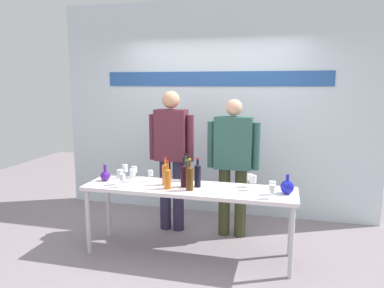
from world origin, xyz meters
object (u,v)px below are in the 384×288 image
at_px(wine_glass_left_5, 133,173).
at_px(wine_glass_right_0, 253,179).
at_px(wine_glass_left_4, 125,169).
at_px(presenter_right, 233,159).
at_px(wine_glass_right_1, 272,185).
at_px(wine_bottle_4, 184,175).
at_px(wine_glass_right_3, 250,178).
at_px(presenter_left, 171,152).
at_px(wine_bottle_5, 186,169).
at_px(wine_bottle_3, 190,177).
at_px(wine_bottle_2, 165,173).
at_px(wine_bottle_0, 168,177).
at_px(wine_glass_left_1, 120,174).
at_px(wine_glass_right_2, 272,189).
at_px(wine_glass_left_0, 134,170).
at_px(wine_glass_left_3, 151,173).
at_px(wine_glass_left_2, 122,177).
at_px(wine_bottle_1, 198,175).
at_px(display_table, 189,193).
at_px(decanter_blue_right, 287,187).
at_px(decanter_blue_left, 105,175).

height_order(wine_glass_left_5, wine_glass_right_0, wine_glass_right_0).
height_order(wine_glass_left_4, wine_glass_right_0, same).
relative_size(presenter_right, wine_glass_right_1, 12.37).
bearing_deg(wine_bottle_4, wine_glass_right_3, 14.16).
bearing_deg(wine_bottle_4, presenter_left, 118.02).
relative_size(wine_bottle_5, wine_glass_right_0, 2.00).
bearing_deg(wine_bottle_3, wine_bottle_2, 156.49).
bearing_deg(wine_bottle_0, wine_glass_left_1, 177.70).
distance_m(wine_bottle_0, wine_glass_left_1, 0.56).
distance_m(presenter_right, wine_glass_right_2, 0.96).
distance_m(wine_glass_left_4, wine_glass_right_0, 1.52).
relative_size(presenter_left, wine_glass_left_0, 12.71).
bearing_deg(wine_glass_left_3, wine_glass_left_1, -144.60).
bearing_deg(wine_glass_left_2, wine_bottle_0, 7.57).
height_order(wine_bottle_1, wine_glass_right_1, wine_bottle_1).
bearing_deg(wine_bottle_2, wine_glass_right_0, 1.80).
bearing_deg(wine_glass_left_3, wine_bottle_1, -7.16).
relative_size(display_table, wine_bottle_1, 7.17).
xyz_separation_m(wine_glass_left_2, wine_glass_left_3, (0.21, 0.29, -0.01)).
bearing_deg(wine_bottle_0, wine_glass_right_0, 11.04).
height_order(wine_bottle_5, wine_glass_right_1, wine_bottle_5).
height_order(presenter_right, wine_bottle_0, presenter_right).
distance_m(wine_glass_left_4, wine_glass_left_5, 0.22).
height_order(wine_bottle_0, wine_glass_left_1, wine_bottle_0).
relative_size(display_table, wine_glass_left_1, 13.51).
xyz_separation_m(decanter_blue_right, wine_glass_left_4, (-1.85, 0.18, 0.04)).
bearing_deg(wine_glass_right_3, wine_bottle_5, 175.18).
relative_size(wine_glass_right_1, wine_glass_right_2, 0.98).
height_order(wine_bottle_5, wine_glass_left_1, wine_bottle_5).
height_order(display_table, wine_glass_left_5, wine_glass_left_5).
relative_size(wine_glass_left_4, wine_glass_right_2, 1.13).
distance_m(wine_bottle_1, wine_glass_right_1, 0.79).
bearing_deg(wine_glass_right_1, wine_bottle_2, 176.21).
distance_m(decanter_blue_left, wine_bottle_3, 1.04).
height_order(presenter_right, wine_glass_left_5, presenter_right).
distance_m(wine_glass_left_2, wine_glass_right_1, 1.57).
xyz_separation_m(wine_glass_left_0, wine_glass_right_3, (1.35, -0.04, 0.00)).
xyz_separation_m(display_table, wine_bottle_4, (-0.05, -0.00, 0.20)).
height_order(presenter_left, wine_glass_left_1, presenter_left).
xyz_separation_m(wine_bottle_5, wine_glass_right_2, (0.98, -0.42, -0.04)).
height_order(wine_glass_left_2, wine_glass_right_2, wine_glass_left_2).
height_order(decanter_blue_left, wine_glass_left_5, decanter_blue_left).
bearing_deg(decanter_blue_left, wine_glass_left_5, 6.45).
xyz_separation_m(decanter_blue_right, presenter_left, (-1.41, 0.61, 0.18)).
bearing_deg(wine_glass_left_4, wine_glass_right_2, -12.67).
bearing_deg(wine_glass_right_3, wine_bottle_1, -165.85).
distance_m(wine_bottle_4, wine_glass_right_3, 0.71).
bearing_deg(wine_glass_left_0, wine_bottle_5, 2.25).
distance_m(wine_bottle_3, wine_bottle_4, 0.14).
distance_m(wine_bottle_0, wine_glass_right_0, 0.90).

